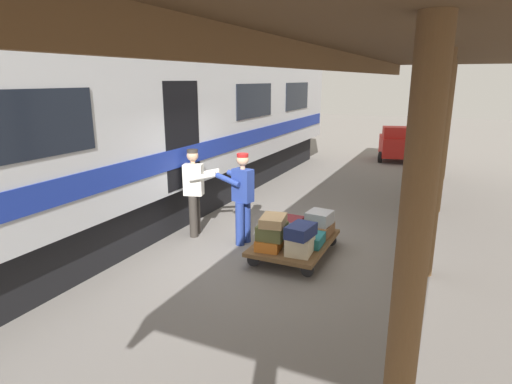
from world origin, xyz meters
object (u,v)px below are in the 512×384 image
Objects in this scene: suitcase_olive_duffel at (272,231)px; porter_by_door at (195,190)px; suitcase_orange_carryall at (270,243)px; suitcase_tan_vintage at (273,221)px; porter_in_overalls at (242,195)px; suitcase_maroon_trunk at (290,224)px; suitcase_gray_aluminum at (320,218)px; luggage_cart at (295,243)px; suitcase_teal_softside at (309,238)px; suitcase_slate_roller at (281,232)px; suitcase_navy_fabric at (301,231)px; train_car at (121,126)px; baggage_tug at (396,144)px; suitcase_brown_leather at (317,229)px; suitcase_cream_canvas at (300,245)px.

suitcase_olive_duffel is 0.29× the size of porter_by_door.
suitcase_tan_vintage is (-0.06, 0.01, 0.40)m from suitcase_orange_carryall.
suitcase_olive_duffel is 0.29× the size of porter_in_overalls.
suitcase_gray_aluminum is (-0.55, -0.02, 0.19)m from suitcase_maroon_trunk.
suitcase_teal_softside reaches higher than luggage_cart.
suitcase_slate_roller is at bearing 170.83° from porter_in_overalls.
porter_in_overalls is (0.82, -0.13, 0.54)m from suitcase_slate_roller.
porter_in_overalls is at bearing -35.46° from suitcase_tan_vintage.
suitcase_slate_roller is at bearing -90.00° from suitcase_orange_carryall.
porter_in_overalls reaches higher than suitcase_teal_softside.
suitcase_teal_softside is (-0.52, 0.00, -0.02)m from suitcase_slate_roller.
suitcase_slate_roller is at bearing -83.26° from suitcase_tan_vintage.
suitcase_tan_vintage reaches higher than suitcase_gray_aluminum.
suitcase_gray_aluminum is at bearing -90.47° from suitcase_navy_fabric.
porter_by_door is (-1.74, 0.03, -1.14)m from train_car.
suitcase_navy_fabric is at bearing 91.79° from suitcase_teal_softside.
suitcase_maroon_trunk is 1.05m from suitcase_tan_vintage.
porter_by_door reaches higher than suitcase_orange_carryall.
suitcase_olive_duffel is at bearing 63.08° from luggage_cart.
porter_in_overalls is 1.02m from porter_by_door.
train_car is 9.65× the size of baggage_tug.
suitcase_brown_leather is 0.52m from suitcase_maroon_trunk.
luggage_cart is 0.56m from suitcase_orange_carryall.
luggage_cart is 3.42× the size of suitcase_slate_roller.
porter_in_overalls is at bearing 15.33° from suitcase_gray_aluminum.
suitcase_orange_carryall is at bearing 0.00° from suitcase_cream_canvas.
suitcase_slate_roller is at bearing 42.74° from suitcase_brown_leather.
train_car is 10.81× the size of porter_in_overalls.
suitcase_tan_vintage is at bearing 67.58° from luggage_cart.
suitcase_maroon_trunk is at bearing 0.00° from suitcase_brown_leather.
suitcase_brown_leather is 2.45m from porter_by_door.
suitcase_tan_vintage is at bearing 96.74° from suitcase_slate_roller.
suitcase_gray_aluminum reaches higher than luggage_cart.
porter_in_overalls reaches higher than suitcase_olive_duffel.
suitcase_gray_aluminum reaches higher than suitcase_maroon_trunk.
train_car is 41.89× the size of suitcase_gray_aluminum.
luggage_cart is at bearing 61.58° from suitcase_brown_leather.
suitcase_olive_duffel is 0.26× the size of baggage_tug.
suitcase_navy_fabric reaches higher than suitcase_brown_leather.
suitcase_tan_vintage is (-0.06, 0.49, 0.38)m from suitcase_slate_roller.
suitcase_orange_carryall is (0.52, 0.97, -0.00)m from suitcase_brown_leather.
suitcase_orange_carryall is at bearing 61.07° from suitcase_gray_aluminum.
luggage_cart is at bearing 118.42° from suitcase_maroon_trunk.
porter_in_overalls is 9.89m from baggage_tug.
suitcase_maroon_trunk is 0.87× the size of suitcase_teal_softside.
porter_by_door reaches higher than suitcase_cream_canvas.
luggage_cart is (-3.84, 0.17, -1.83)m from train_car.
suitcase_olive_duffel reaches higher than suitcase_brown_leather.
suitcase_gray_aluminum is at bearing -137.19° from suitcase_slate_roller.
suitcase_gray_aluminum reaches higher than suitcase_slate_roller.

